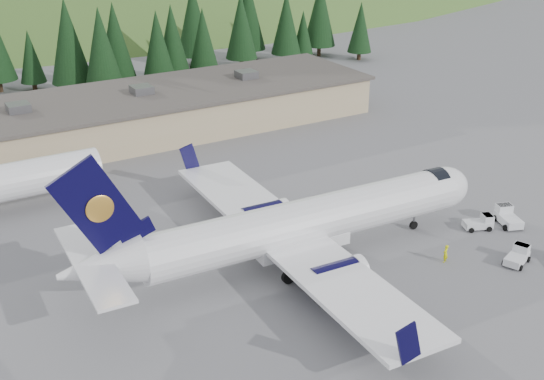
{
  "coord_description": "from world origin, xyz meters",
  "views": [
    {
      "loc": [
        -28.52,
        -41.89,
        28.69
      ],
      "look_at": [
        0.0,
        6.0,
        4.0
      ],
      "focal_mm": 45.0,
      "sensor_mm": 36.0,
      "label": 1
    }
  ],
  "objects": [
    {
      "name": "ground",
      "position": [
        0.0,
        0.0,
        0.0
      ],
      "size": [
        600.0,
        600.0,
        0.0
      ],
      "primitive_type": "plane",
      "color": "#5B5B60"
    },
    {
      "name": "tree_line",
      "position": [
        -7.76,
        60.89,
        7.67
      ],
      "size": [
        114.2,
        18.61,
        14.45
      ],
      "color": "black",
      "rests_on": "ground"
    },
    {
      "name": "baggage_tug_d",
      "position": [
        19.51,
        -4.13,
        0.72
      ],
      "size": [
        2.62,
        3.37,
        1.62
      ],
      "rotation": [
        0.0,
        0.0,
        1.22
      ],
      "color": "silver",
      "rests_on": "ground"
    },
    {
      "name": "terminal_building",
      "position": [
        -5.01,
        38.0,
        2.62
      ],
      "size": [
        71.0,
        17.0,
        6.1
      ],
      "color": "tan",
      "rests_on": "ground"
    },
    {
      "name": "hills",
      "position": [
        53.34,
        207.38,
        -82.8
      ],
      "size": [
        614.0,
        330.0,
        300.0
      ],
      "color": "#2E4F1B",
      "rests_on": "ground"
    },
    {
      "name": "baggage_tug_a",
      "position": [
        14.63,
        -9.65,
        0.64
      ],
      "size": [
        2.98,
        2.33,
        1.43
      ],
      "rotation": [
        0.0,
        0.0,
        0.36
      ],
      "color": "silver",
      "rests_on": "ground"
    },
    {
      "name": "airliner",
      "position": [
        -1.1,
        0.05,
        3.33
      ],
      "size": [
        37.58,
        35.22,
        12.49
      ],
      "rotation": [
        0.0,
        0.0,
        -0.04
      ],
      "color": "white",
      "rests_on": "ground"
    },
    {
      "name": "baggage_tug_b",
      "position": [
        16.6,
        -3.59,
        0.62
      ],
      "size": [
        2.88,
        2.29,
        1.38
      ],
      "rotation": [
        0.0,
        0.0,
        -0.39
      ],
      "color": "silver",
      "rests_on": "ground"
    },
    {
      "name": "ramp_worker",
      "position": [
        9.46,
        -6.48,
        0.79
      ],
      "size": [
        0.68,
        0.56,
        1.59
      ],
      "primitive_type": "imported",
      "rotation": [
        0.0,
        0.0,
        3.5
      ],
      "color": "#D5DA06",
      "rests_on": "ground"
    }
  ]
}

